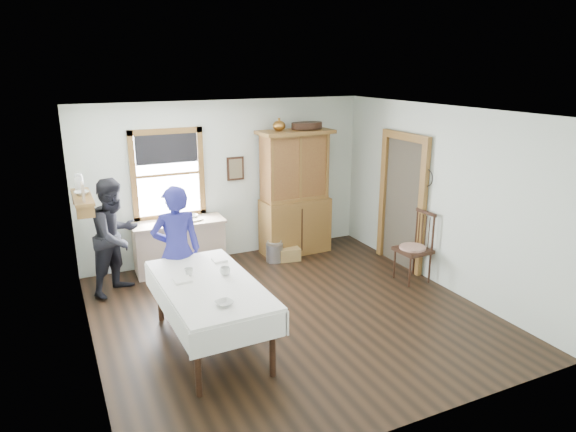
{
  "coord_description": "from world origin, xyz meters",
  "views": [
    {
      "loc": [
        -2.74,
        -5.69,
        3.25
      ],
      "look_at": [
        0.11,
        0.3,
        1.29
      ],
      "focal_mm": 32.0,
      "sensor_mm": 36.0,
      "label": 1
    }
  ],
  "objects_px": {
    "pail": "(275,252)",
    "work_counter": "(180,246)",
    "woman_blue": "(177,256)",
    "china_hutch": "(295,193)",
    "dining_table": "(210,314)",
    "figure_dark": "(116,240)",
    "spindle_chair": "(413,247)",
    "wicker_basket": "(289,254)"
  },
  "relations": [
    {
      "from": "spindle_chair",
      "to": "wicker_basket",
      "type": "distance_m",
      "value": 2.15
    },
    {
      "from": "work_counter",
      "to": "dining_table",
      "type": "xyz_separation_m",
      "value": [
        -0.26,
        -2.5,
        -0.01
      ]
    },
    {
      "from": "work_counter",
      "to": "woman_blue",
      "type": "bearing_deg",
      "value": -102.6
    },
    {
      "from": "spindle_chair",
      "to": "pail",
      "type": "xyz_separation_m",
      "value": [
        -1.6,
        1.67,
        -0.4
      ]
    },
    {
      "from": "work_counter",
      "to": "figure_dark",
      "type": "relative_size",
      "value": 0.92
    },
    {
      "from": "dining_table",
      "to": "wicker_basket",
      "type": "xyz_separation_m",
      "value": [
        2.06,
        2.14,
        -0.3
      ]
    },
    {
      "from": "work_counter",
      "to": "dining_table",
      "type": "relative_size",
      "value": 0.71
    },
    {
      "from": "woman_blue",
      "to": "china_hutch",
      "type": "bearing_deg",
      "value": -144.58
    },
    {
      "from": "dining_table",
      "to": "woman_blue",
      "type": "bearing_deg",
      "value": 97.09
    },
    {
      "from": "dining_table",
      "to": "spindle_chair",
      "type": "bearing_deg",
      "value": 8.79
    },
    {
      "from": "woman_blue",
      "to": "dining_table",
      "type": "bearing_deg",
      "value": 101.74
    },
    {
      "from": "dining_table",
      "to": "pail",
      "type": "distance_m",
      "value": 2.86
    },
    {
      "from": "work_counter",
      "to": "pail",
      "type": "relative_size",
      "value": 4.63
    },
    {
      "from": "china_hutch",
      "to": "dining_table",
      "type": "height_order",
      "value": "china_hutch"
    },
    {
      "from": "china_hutch",
      "to": "spindle_chair",
      "type": "xyz_separation_m",
      "value": [
        1.07,
        -1.95,
        -0.54
      ]
    },
    {
      "from": "work_counter",
      "to": "pail",
      "type": "bearing_deg",
      "value": -9.37
    },
    {
      "from": "china_hutch",
      "to": "dining_table",
      "type": "xyz_separation_m",
      "value": [
        -2.34,
        -2.47,
        -0.68
      ]
    },
    {
      "from": "wicker_basket",
      "to": "figure_dark",
      "type": "height_order",
      "value": "figure_dark"
    },
    {
      "from": "china_hutch",
      "to": "figure_dark",
      "type": "relative_size",
      "value": 1.37
    },
    {
      "from": "wicker_basket",
      "to": "woman_blue",
      "type": "xyz_separation_m",
      "value": [
        -2.19,
        -1.14,
        0.72
      ]
    },
    {
      "from": "figure_dark",
      "to": "wicker_basket",
      "type": "bearing_deg",
      "value": -37.29
    },
    {
      "from": "work_counter",
      "to": "figure_dark",
      "type": "height_order",
      "value": "figure_dark"
    },
    {
      "from": "dining_table",
      "to": "figure_dark",
      "type": "bearing_deg",
      "value": 110.05
    },
    {
      "from": "spindle_chair",
      "to": "figure_dark",
      "type": "distance_m",
      "value": 4.46
    },
    {
      "from": "china_hutch",
      "to": "figure_dark",
      "type": "height_order",
      "value": "china_hutch"
    },
    {
      "from": "work_counter",
      "to": "dining_table",
      "type": "bearing_deg",
      "value": -94.13
    },
    {
      "from": "spindle_chair",
      "to": "woman_blue",
      "type": "relative_size",
      "value": 0.68
    },
    {
      "from": "dining_table",
      "to": "figure_dark",
      "type": "relative_size",
      "value": 1.29
    },
    {
      "from": "dining_table",
      "to": "woman_blue",
      "type": "distance_m",
      "value": 1.1
    },
    {
      "from": "wicker_basket",
      "to": "dining_table",
      "type": "bearing_deg",
      "value": -133.87
    },
    {
      "from": "work_counter",
      "to": "pail",
      "type": "distance_m",
      "value": 1.61
    },
    {
      "from": "dining_table",
      "to": "pail",
      "type": "bearing_deg",
      "value": 50.5
    },
    {
      "from": "work_counter",
      "to": "pail",
      "type": "height_order",
      "value": "work_counter"
    },
    {
      "from": "spindle_chair",
      "to": "pail",
      "type": "height_order",
      "value": "spindle_chair"
    },
    {
      "from": "spindle_chair",
      "to": "woman_blue",
      "type": "distance_m",
      "value": 3.58
    },
    {
      "from": "spindle_chair",
      "to": "woman_blue",
      "type": "height_order",
      "value": "woman_blue"
    },
    {
      "from": "china_hutch",
      "to": "dining_table",
      "type": "relative_size",
      "value": 1.07
    },
    {
      "from": "pail",
      "to": "dining_table",
      "type": "bearing_deg",
      "value": -129.5
    },
    {
      "from": "pail",
      "to": "work_counter",
      "type": "bearing_deg",
      "value": 168.93
    },
    {
      "from": "china_hutch",
      "to": "dining_table",
      "type": "distance_m",
      "value": 3.47
    },
    {
      "from": "work_counter",
      "to": "china_hutch",
      "type": "distance_m",
      "value": 2.19
    },
    {
      "from": "figure_dark",
      "to": "woman_blue",
      "type": "bearing_deg",
      "value": -97.97
    }
  ]
}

